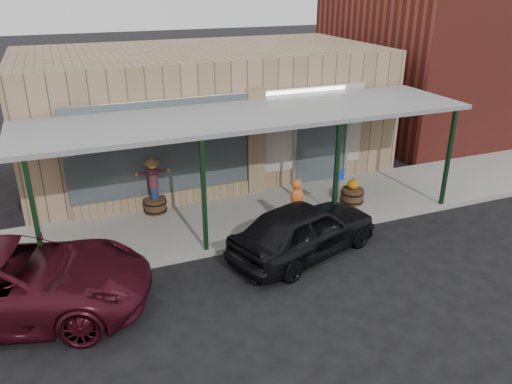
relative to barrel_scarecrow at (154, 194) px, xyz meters
name	(u,v)px	position (x,y,z in m)	size (l,w,h in m)	color
ground	(311,284)	(2.53, -4.77, -0.70)	(120.00, 120.00, 0.00)	black
sidewalk	(252,216)	(2.53, -1.17, -0.63)	(40.00, 3.20, 0.15)	gray
storefront	(204,111)	(2.53, 3.39, 1.39)	(12.00, 6.25, 4.20)	#9E7D61
awning	(252,116)	(2.53, -1.21, 2.31)	(12.00, 3.00, 3.04)	gray
block_buildings_near	(247,55)	(4.53, 4.43, 3.06)	(61.00, 8.00, 8.00)	maroon
barrel_scarecrow	(154,194)	(0.00, 0.00, 0.00)	(0.99, 0.67, 1.64)	#4F3A1F
barrel_pumpkin	(352,194)	(5.59, -1.55, -0.28)	(0.81, 0.81, 0.78)	#4F3A1F
handicap_sign	(339,187)	(4.74, -2.15, 0.32)	(0.28, 0.04, 1.36)	gray
parked_sedan	(304,229)	(3.00, -3.48, -0.01)	(4.38, 2.86, 1.63)	black
car_maroon	(8,282)	(-3.62, -3.45, 0.08)	(2.60, 5.63, 1.56)	#420D1A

